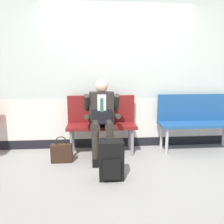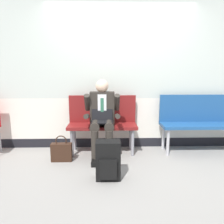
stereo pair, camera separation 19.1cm
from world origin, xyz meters
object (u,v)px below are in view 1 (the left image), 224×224
object	(u,v)px
bench_with_person	(102,120)
backpack	(111,161)
bench_empty	(196,118)
person_seated	(102,116)
handbag	(62,153)

from	to	relation	value
bench_with_person	backpack	xyz separation A→B (m)	(0.09, -1.00, -0.31)
bench_empty	person_seated	world-z (taller)	person_seated
bench_empty	handbag	bearing A→B (deg)	-169.77
person_seated	bench_empty	bearing A→B (deg)	7.02
bench_empty	person_seated	size ratio (longest dim) A/B	1.07
person_seated	bench_with_person	bearing A→B (deg)	90.00
bench_with_person	backpack	size ratio (longest dim) A/B	2.26
bench_empty	person_seated	distance (m)	1.69
person_seated	backpack	xyz separation A→B (m)	(0.09, -0.80, -0.42)
person_seated	handbag	size ratio (longest dim) A/B	3.02
handbag	bench_empty	bearing A→B (deg)	10.23
bench_with_person	bench_empty	xyz separation A→B (m)	(1.67, 0.00, 0.01)
backpack	handbag	distance (m)	0.93
person_seated	handbag	world-z (taller)	person_seated
backpack	person_seated	bearing A→B (deg)	96.30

